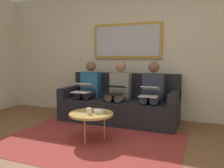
{
  "coord_description": "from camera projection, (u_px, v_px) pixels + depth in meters",
  "views": [
    {
      "loc": [
        -1.48,
        1.97,
        1.19
      ],
      "look_at": [
        0.0,
        -1.7,
        0.75
      ],
      "focal_mm": 36.53,
      "sensor_mm": 36.0,
      "label": 1
    }
  ],
  "objects": [
    {
      "name": "wall_rear",
      "position": [
        128.0,
        53.0,
        4.75
      ],
      "size": [
        6.0,
        0.12,
        2.6
      ],
      "primitive_type": "cube",
      "color": "beige",
      "rests_on": "ground_plane"
    },
    {
      "name": "coffee_table",
      "position": [
        91.0,
        114.0,
        3.28
      ],
      "size": [
        0.64,
        0.64,
        0.41
      ],
      "color": "tan",
      "rests_on": "ground_plane"
    },
    {
      "name": "area_rug",
      "position": [
        90.0,
        141.0,
        3.28
      ],
      "size": [
        2.6,
        1.8,
        0.01
      ],
      "primitive_type": "cube",
      "color": "maroon",
      "rests_on": "ground_plane"
    },
    {
      "name": "laptop_black",
      "position": [
        114.0,
        90.0,
        4.1
      ],
      "size": [
        0.35,
        0.37,
        0.16
      ],
      "color": "black"
    },
    {
      "name": "person_middle",
      "position": [
        119.0,
        90.0,
        4.32
      ],
      "size": [
        0.38,
        0.58,
        1.14
      ],
      "color": "gray",
      "rests_on": "couch"
    },
    {
      "name": "person_right",
      "position": [
        89.0,
        88.0,
        4.56
      ],
      "size": [
        0.38,
        0.58,
        1.14
      ],
      "color": "#235B84",
      "rests_on": "couch"
    },
    {
      "name": "bowl",
      "position": [
        99.0,
        111.0,
        3.31
      ],
      "size": [
        0.16,
        0.16,
        0.05
      ],
      "primitive_type": "cylinder",
      "color": "beige",
      "rests_on": "coffee_table"
    },
    {
      "name": "person_left",
      "position": [
        152.0,
        91.0,
        4.08
      ],
      "size": [
        0.38,
        0.58,
        1.14
      ],
      "color": "#2D3342",
      "rests_on": "couch"
    },
    {
      "name": "laptop_silver",
      "position": [
        149.0,
        92.0,
        3.86
      ],
      "size": [
        0.31,
        0.37,
        0.16
      ],
      "color": "silver"
    },
    {
      "name": "cup",
      "position": [
        89.0,
        111.0,
        3.23
      ],
      "size": [
        0.07,
        0.07,
        0.09
      ],
      "primitive_type": "cylinder",
      "color": "silver",
      "rests_on": "coffee_table"
    },
    {
      "name": "framed_mirror",
      "position": [
        127.0,
        41.0,
        4.64
      ],
      "size": [
        1.44,
        0.05,
        0.71
      ],
      "color": "#B7892D"
    },
    {
      "name": "couch",
      "position": [
        120.0,
        104.0,
        4.41
      ],
      "size": [
        2.2,
        0.9,
        0.9
      ],
      "color": "black",
      "rests_on": "ground_plane"
    },
    {
      "name": "laptop_white",
      "position": [
        83.0,
        88.0,
        4.35
      ],
      "size": [
        0.34,
        0.39,
        0.17
      ],
      "color": "white"
    }
  ]
}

